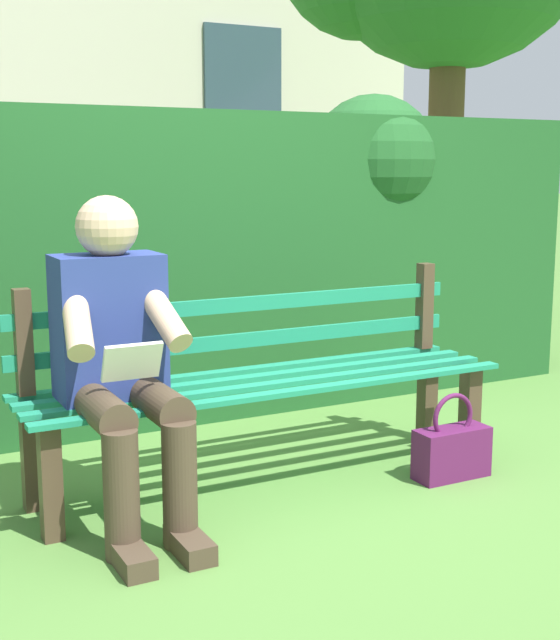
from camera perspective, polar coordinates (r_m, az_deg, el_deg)
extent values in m
plane|color=#517F38|center=(3.56, -0.76, -10.61)|extent=(60.00, 60.00, 0.00)
cube|color=#4C3828|center=(3.86, 12.41, -6.00)|extent=(0.07, 0.07, 0.41)
cube|color=#4C3828|center=(3.07, -14.90, -10.31)|extent=(0.07, 0.07, 0.41)
cube|color=#4C3828|center=(4.08, 9.68, -5.01)|extent=(0.07, 0.07, 0.41)
cube|color=#4C3828|center=(3.35, -16.07, -8.63)|extent=(0.07, 0.07, 0.41)
cube|color=#1E8460|center=(3.61, -2.22, -3.33)|extent=(1.97, 0.06, 0.02)
cube|color=#1E8460|center=(3.49, -1.27, -3.78)|extent=(1.97, 0.06, 0.02)
cube|color=#1E8460|center=(3.38, -0.26, -4.26)|extent=(1.97, 0.06, 0.02)
cube|color=#1E8460|center=(3.26, 0.82, -4.77)|extent=(1.97, 0.06, 0.02)
cube|color=#4C3828|center=(4.03, 9.52, 0.93)|extent=(0.06, 0.06, 0.39)
cube|color=#4C3828|center=(3.28, -16.57, -1.42)|extent=(0.06, 0.06, 0.39)
cube|color=#1E8460|center=(3.57, -2.16, -1.32)|extent=(1.97, 0.02, 0.06)
cube|color=#1E8460|center=(3.55, -2.18, 1.07)|extent=(1.97, 0.02, 0.06)
cube|color=navy|center=(3.17, -11.23, -0.41)|extent=(0.38, 0.22, 0.52)
sphere|color=#D8AD8C|center=(3.10, -11.35, 6.06)|extent=(0.22, 0.22, 0.22)
cylinder|color=#473828|center=(3.06, -8.14, -5.33)|extent=(0.13, 0.42, 0.13)
cylinder|color=#473828|center=(3.00, -11.76, -5.74)|extent=(0.13, 0.42, 0.13)
cylinder|color=#473828|center=(2.94, -6.63, -10.74)|extent=(0.12, 0.12, 0.43)
cylinder|color=#473828|center=(2.88, -10.41, -11.30)|extent=(0.12, 0.12, 0.43)
cube|color=#473828|center=(2.94, -5.97, -14.54)|extent=(0.10, 0.24, 0.07)
cube|color=#473828|center=(2.88, -9.80, -15.18)|extent=(0.10, 0.24, 0.07)
cylinder|color=#D8AD8C|center=(3.07, -7.84, 0.52)|extent=(0.14, 0.32, 0.26)
cylinder|color=#D8AD8C|center=(2.99, -13.26, 0.07)|extent=(0.14, 0.32, 0.26)
cube|color=white|center=(2.94, -9.73, -2.73)|extent=(0.20, 0.07, 0.13)
cube|color=#1E5123|center=(4.37, -13.93, 3.29)|extent=(5.70, 0.80, 1.53)
sphere|color=#1E5123|center=(4.93, 6.15, 10.47)|extent=(0.72, 0.72, 0.72)
cylinder|color=brown|center=(7.55, 10.80, 10.19)|extent=(0.30, 0.30, 2.59)
cube|color=#334756|center=(9.59, -2.43, 15.31)|extent=(0.90, 0.04, 1.20)
cube|color=#59194C|center=(3.64, 11.26, -8.60)|extent=(0.32, 0.13, 0.21)
torus|color=#59194C|center=(3.59, 11.34, -6.28)|extent=(0.20, 0.02, 0.20)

